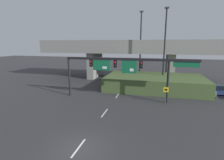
# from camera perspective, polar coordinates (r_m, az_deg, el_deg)

# --- Properties ---
(ground_plane) EXTENTS (160.00, 160.00, 0.00)m
(ground_plane) POSITION_cam_1_polar(r_m,az_deg,el_deg) (13.84, -10.80, -20.86)
(ground_plane) COLOR #2D2D30
(lane_markings) EXTENTS (0.14, 29.07, 0.01)m
(lane_markings) POSITION_cam_1_polar(r_m,az_deg,el_deg) (25.45, 1.81, -5.09)
(lane_markings) COLOR silver
(lane_markings) RESTS_ON ground
(signal_gantry) EXTENTS (17.14, 0.44, 5.59)m
(signal_gantry) POSITION_cam_1_polar(r_m,az_deg,el_deg) (22.77, 3.89, 4.67)
(signal_gantry) COLOR black
(signal_gantry) RESTS_ON ground
(speed_limit_sign) EXTENTS (0.60, 0.11, 2.25)m
(speed_limit_sign) POSITION_cam_1_polar(r_m,az_deg,el_deg) (22.40, 17.16, -4.09)
(speed_limit_sign) COLOR #4C4C4C
(speed_limit_sign) RESTS_ON ground
(highway_light_pole_near) EXTENTS (0.70, 0.36, 13.12)m
(highway_light_pole_near) POSITION_cam_1_polar(r_m,az_deg,el_deg) (33.43, 9.27, 10.89)
(highway_light_pole_near) COLOR black
(highway_light_pole_near) RESTS_ON ground
(highway_light_pole_far) EXTENTS (0.70, 0.36, 13.03)m
(highway_light_pole_far) POSITION_cam_1_polar(r_m,az_deg,el_deg) (30.42, 16.79, 10.38)
(highway_light_pole_far) COLOR black
(highway_light_pole_far) RESTS_ON ground
(overpass_bridge) EXTENTS (37.53, 8.12, 8.06)m
(overpass_bridge) POSITION_cam_1_polar(r_m,az_deg,el_deg) (37.06, 6.15, 9.27)
(overpass_bridge) COLOR gray
(overpass_bridge) RESTS_ON ground
(grass_embankment) EXTENTS (15.68, 8.86, 2.17)m
(grass_embankment) POSITION_cam_1_polar(r_m,az_deg,el_deg) (29.75, 13.66, -0.77)
(grass_embankment) COLOR #42562D
(grass_embankment) RESTS_ON ground
(parked_sedan_near_right) EXTENTS (4.55, 2.55, 1.40)m
(parked_sedan_near_right) POSITION_cam_1_polar(r_m,az_deg,el_deg) (28.73, 26.50, -3.05)
(parked_sedan_near_right) COLOR gray
(parked_sedan_near_right) RESTS_ON ground
(parked_sedan_mid_right) EXTENTS (4.39, 1.97, 1.46)m
(parked_sedan_mid_right) POSITION_cam_1_polar(r_m,az_deg,el_deg) (30.39, 32.19, -2.83)
(parked_sedan_mid_right) COLOR navy
(parked_sedan_mid_right) RESTS_ON ground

